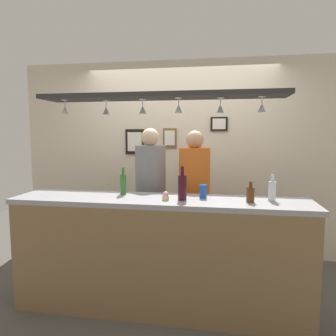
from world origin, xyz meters
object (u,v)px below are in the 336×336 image
at_px(drink_can, 203,191).
at_px(picture_frame_upper_small, 219,124).
at_px(person_left_grey_shirt, 151,188).
at_px(cupcake, 166,196).
at_px(person_middle_orange_shirt, 194,191).
at_px(picture_frame_crest, 170,138).
at_px(bottle_soda_clear, 272,190).
at_px(picture_frame_caricature, 135,142).
at_px(bottle_beer_brown_stubby, 250,194).
at_px(bottle_beer_green_import, 123,184).
at_px(bottle_wine_dark_red, 182,187).

height_order(drink_can, picture_frame_upper_small, picture_frame_upper_small).
xyz_separation_m(person_left_grey_shirt, cupcake, (0.30, -0.72, 0.06)).
xyz_separation_m(person_middle_orange_shirt, drink_can, (0.13, -0.58, 0.11)).
bearing_deg(person_middle_orange_shirt, picture_frame_crest, 117.93).
relative_size(bottle_soda_clear, picture_frame_caricature, 0.68).
distance_m(cupcake, picture_frame_crest, 1.57).
distance_m(person_middle_orange_shirt, bottle_soda_clear, 0.95).
distance_m(bottle_beer_brown_stubby, picture_frame_caricature, 2.06).
distance_m(person_middle_orange_shirt, picture_frame_crest, 1.02).
relative_size(bottle_soda_clear, picture_frame_crest, 0.88).
height_order(person_left_grey_shirt, cupcake, person_left_grey_shirt).
bearing_deg(bottle_soda_clear, bottle_beer_brown_stubby, -154.43).
xyz_separation_m(person_left_grey_shirt, picture_frame_upper_small, (0.75, 0.75, 0.74)).
distance_m(person_left_grey_shirt, picture_frame_crest, 0.94).
bearing_deg(bottle_beer_green_import, cupcake, -24.06).
bearing_deg(person_left_grey_shirt, drink_can, -42.92).
bearing_deg(picture_frame_caricature, bottle_beer_brown_stubby, -45.46).
height_order(bottle_soda_clear, picture_frame_caricature, picture_frame_caricature).
relative_size(bottle_wine_dark_red, bottle_soda_clear, 1.30).
bearing_deg(picture_frame_upper_small, bottle_wine_dark_red, -101.68).
bearing_deg(person_middle_orange_shirt, picture_frame_caricature, 139.66).
bearing_deg(picture_frame_upper_small, bottle_beer_brown_stubby, -78.89).
distance_m(bottle_soda_clear, picture_frame_crest, 1.81).
distance_m(person_left_grey_shirt, bottle_soda_clear, 1.36).
relative_size(bottle_beer_brown_stubby, cupcake, 2.31).
relative_size(bottle_beer_green_import, picture_frame_crest, 1.00).
relative_size(bottle_beer_green_import, bottle_soda_clear, 1.13).
xyz_separation_m(cupcake, picture_frame_upper_small, (0.44, 1.47, 0.68)).
bearing_deg(bottle_beer_brown_stubby, picture_frame_upper_small, 101.11).
height_order(bottle_beer_green_import, picture_frame_upper_small, picture_frame_upper_small).
bearing_deg(cupcake, bottle_beer_brown_stubby, 2.59).
bearing_deg(bottle_wine_dark_red, person_left_grey_shirt, 122.48).
bearing_deg(picture_frame_caricature, cupcake, -64.90).
relative_size(drink_can, picture_frame_crest, 0.47).
relative_size(person_left_grey_shirt, picture_frame_caricature, 4.99).
xyz_separation_m(bottle_soda_clear, picture_frame_crest, (-1.12, 1.35, 0.44)).
bearing_deg(bottle_beer_green_import, bottle_beer_brown_stubby, -8.16).
height_order(picture_frame_crest, picture_frame_caricature, picture_frame_crest).
xyz_separation_m(drink_can, picture_frame_crest, (-0.53, 1.33, 0.47)).
height_order(bottle_beer_brown_stubby, cupcake, bottle_beer_brown_stubby).
xyz_separation_m(picture_frame_crest, picture_frame_caricature, (-0.49, 0.00, -0.05)).
distance_m(person_middle_orange_shirt, bottle_beer_green_import, 0.84).
bearing_deg(picture_frame_upper_small, picture_frame_caricature, 180.00).
height_order(bottle_soda_clear, picture_frame_upper_small, picture_frame_upper_small).
bearing_deg(bottle_beer_green_import, picture_frame_crest, 78.95).
bearing_deg(bottle_soda_clear, bottle_beer_green_import, 176.74).
distance_m(bottle_beer_brown_stubby, picture_frame_upper_small, 1.60).
xyz_separation_m(bottle_beer_green_import, picture_frame_caricature, (-0.24, 1.27, 0.37)).
bearing_deg(picture_frame_caricature, person_middle_orange_shirt, -40.34).
bearing_deg(picture_frame_caricature, drink_can, -52.73).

